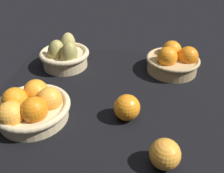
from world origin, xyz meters
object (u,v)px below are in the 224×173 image
Objects in this scene: basket_far_right at (173,60)px; loose_orange_front_gap at (165,154)px; loose_orange_back_gap at (127,108)px; basket_near_left at (32,107)px; basket_far_left_pears at (65,55)px.

loose_orange_front_gap is (-6.27, -49.19, -0.77)cm from basket_far_right.
loose_orange_front_gap is at bearing -58.07° from loose_orange_back_gap.
basket_near_left is 2.84× the size of loose_orange_back_gap.
basket_far_right is 49.59cm from loose_orange_front_gap.
basket_far_left_pears reaches higher than loose_orange_front_gap.
basket_far_right is 2.72× the size of loose_orange_front_gap.
basket_far_right is (45.22, 1.51, -0.32)cm from basket_far_left_pears.
loose_orange_back_gap is (28.37, -30.70, -0.92)cm from basket_far_left_pears.
basket_near_left is 2.96× the size of loose_orange_front_gap.
basket_far_left_pears reaches higher than basket_near_left.
loose_orange_back_gap is at bearing 121.93° from loose_orange_front_gap.
basket_near_left is at bearing -172.74° from loose_orange_back_gap.
basket_far_right is at bearing 62.38° from loose_orange_back_gap.
basket_near_left is at bearing -141.98° from basket_far_right.
loose_orange_front_gap is 20.01cm from loose_orange_back_gap.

